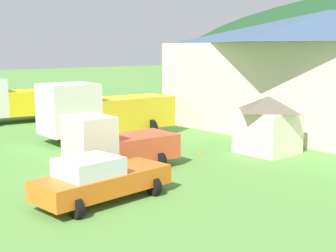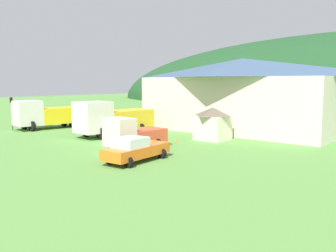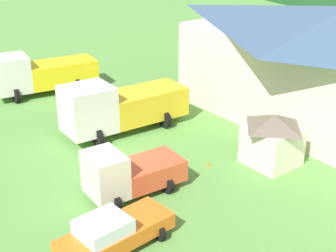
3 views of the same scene
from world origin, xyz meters
name	(u,v)px [view 2 (image 2 of 3)]	position (x,y,z in m)	size (l,w,h in m)	color
ground_plane	(117,144)	(0.00, 0.00, 0.00)	(200.00, 200.00, 0.00)	#5B9342
depot_building	(242,94)	(3.50, 14.63, 3.96)	(21.60, 10.85, 7.69)	beige
play_shed_cream	(213,123)	(4.79, 7.18, 1.52)	(2.82, 2.72, 2.94)	beige
flatbed_truck_yellow	(46,114)	(-13.74, 1.72, 1.63)	(4.05, 8.08, 3.21)	silver
heavy_rig_striped	(111,118)	(-4.00, 2.76, 1.72)	(3.65, 8.21, 3.40)	silver
light_truck_cream	(132,134)	(2.70, -0.94, 1.22)	(2.86, 5.00, 2.55)	beige
service_pickup_orange	(135,149)	(5.96, -3.73, 0.83)	(2.55, 5.12, 1.66)	orange
traffic_light_west	(12,110)	(-15.33, -1.42, 2.22)	(0.20, 0.32, 3.56)	#4C4C51
traffic_cone_near_pickup	(176,142)	(2.98, 4.19, 0.00)	(0.36, 0.36, 0.52)	orange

